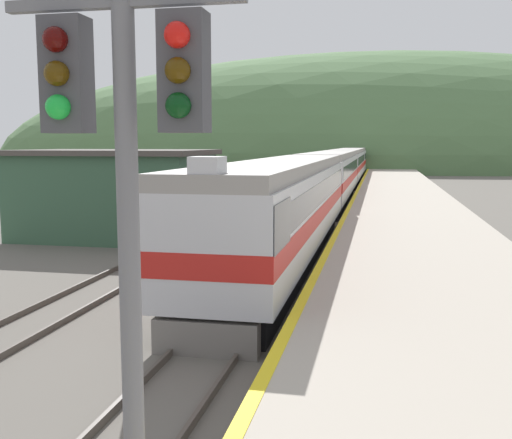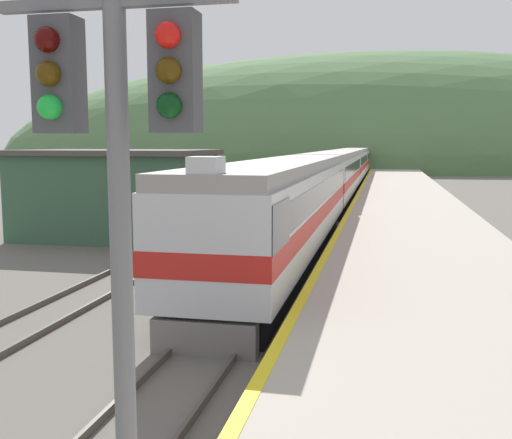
% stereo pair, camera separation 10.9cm
% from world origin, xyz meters
% --- Properties ---
extents(track_main, '(1.52, 180.00, 0.16)m').
position_xyz_m(track_main, '(0.00, 70.00, 0.08)').
color(track_main, '#4C443D').
rests_on(track_main, ground).
extents(track_siding, '(1.52, 180.00, 0.16)m').
position_xyz_m(track_siding, '(-4.85, 70.00, 0.08)').
color(track_siding, '#4C443D').
rests_on(track_siding, ground).
extents(platform, '(6.67, 140.00, 0.89)m').
position_xyz_m(platform, '(5.07, 50.00, 0.44)').
color(platform, '#ADA393').
rests_on(platform, ground).
extents(distant_hills, '(155.68, 70.06, 43.38)m').
position_xyz_m(distant_hills, '(0.00, 120.39, 0.00)').
color(distant_hills, '#517547').
rests_on(distant_hills, ground).
extents(station_shed, '(8.97, 6.25, 4.19)m').
position_xyz_m(station_shed, '(-8.88, 26.11, 2.11)').
color(station_shed, '#385B42').
rests_on(station_shed, ground).
extents(express_train_lead_car, '(3.01, 21.27, 4.23)m').
position_xyz_m(express_train_lead_car, '(0.00, 21.54, 2.12)').
color(express_train_lead_car, black).
rests_on(express_train_lead_car, ground).
extents(carriage_second, '(3.00, 21.78, 3.87)m').
position_xyz_m(carriage_second, '(0.00, 44.18, 2.11)').
color(carriage_second, black).
rests_on(carriage_second, ground).
extents(carriage_third, '(3.00, 21.78, 3.87)m').
position_xyz_m(carriage_third, '(0.00, 66.84, 2.11)').
color(carriage_third, black).
rests_on(carriage_third, ground).
extents(carriage_fourth, '(3.00, 21.78, 3.87)m').
position_xyz_m(carriage_fourth, '(0.00, 89.50, 2.11)').
color(carriage_fourth, black).
rests_on(carriage_fourth, ground).
extents(signal_mast_main, '(2.20, 0.42, 6.62)m').
position_xyz_m(signal_mast_main, '(1.34, 4.47, 4.31)').
color(signal_mast_main, slate).
rests_on(signal_mast_main, ground).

